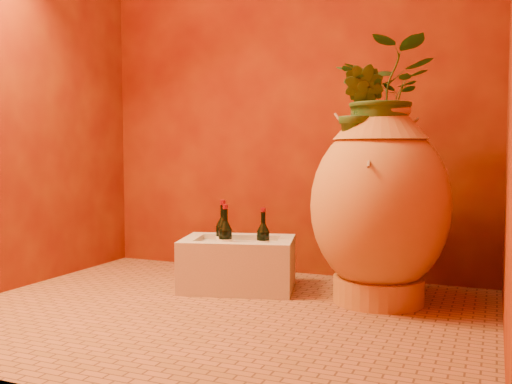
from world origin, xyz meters
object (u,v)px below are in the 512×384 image
at_px(amphora, 380,205).
at_px(wine_bottle_c, 223,239).
at_px(wine_bottle_b, 225,241).
at_px(wine_bottle_a, 263,243).
at_px(stone_basin, 238,265).
at_px(wall_tap, 354,143).

height_order(amphora, wine_bottle_c, amphora).
height_order(amphora, wine_bottle_b, amphora).
distance_m(wine_bottle_a, wine_bottle_c, 0.23).
relative_size(amphora, wine_bottle_c, 2.94).
xyz_separation_m(stone_basin, wine_bottle_c, (-0.10, 0.01, 0.14)).
distance_m(stone_basin, wine_bottle_c, 0.17).
bearing_deg(wine_bottle_c, wall_tap, 35.10).
height_order(amphora, wine_bottle_a, amphora).
bearing_deg(wine_bottle_a, wall_tap, 46.24).
xyz_separation_m(stone_basin, wine_bottle_b, (-0.06, -0.04, 0.13)).
xyz_separation_m(wine_bottle_a, wall_tap, (0.40, 0.42, 0.55)).
bearing_deg(amphora, wine_bottle_b, -175.33).
xyz_separation_m(amphora, wine_bottle_c, (-0.87, -0.02, -0.22)).
height_order(wine_bottle_c, wall_tap, wall_tap).
bearing_deg(wall_tap, wine_bottle_b, -140.30).
xyz_separation_m(stone_basin, wall_tap, (0.54, 0.45, 0.68)).
bearing_deg(wine_bottle_a, wine_bottle_b, -158.86).
bearing_deg(amphora, wine_bottle_a, 179.35).
height_order(stone_basin, wine_bottle_a, wine_bottle_a).
height_order(wine_bottle_a, wine_bottle_c, wine_bottle_c).
distance_m(wine_bottle_c, wall_tap, 0.95).
relative_size(wine_bottle_b, wine_bottle_c, 0.94).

